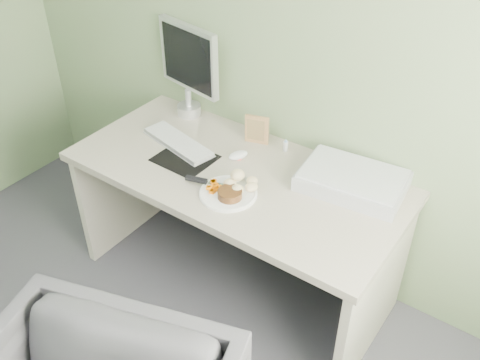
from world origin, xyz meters
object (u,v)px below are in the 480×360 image
Objects in this scene: plate at (228,193)px; desk at (236,202)px; monitor at (189,65)px; scanner at (352,181)px.

desk is at bearing 115.61° from plate.
plate is at bearing -27.86° from monitor.
desk is at bearing -20.52° from monitor.
desk is 3.49× the size of scanner.
monitor is at bearing 167.71° from scanner.
plate is (0.08, -0.16, 0.19)m from desk.
desk is 0.26m from plate.
plate is 0.56× the size of scanner.
scanner is 0.92× the size of monitor.
monitor is (-0.60, 0.47, 0.27)m from plate.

